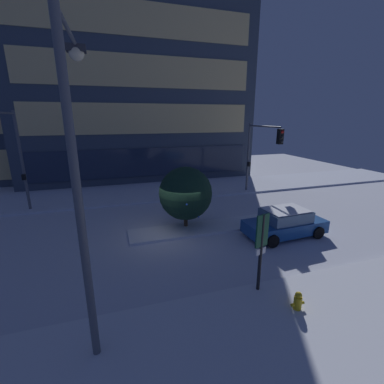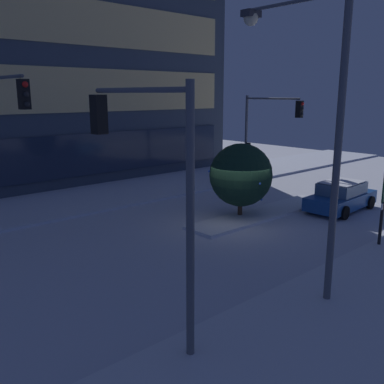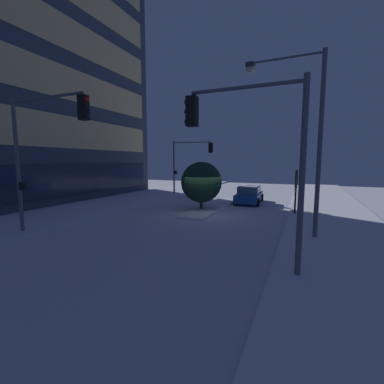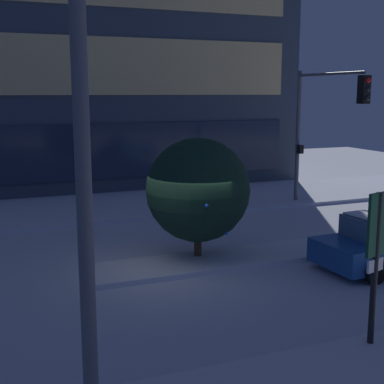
# 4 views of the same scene
# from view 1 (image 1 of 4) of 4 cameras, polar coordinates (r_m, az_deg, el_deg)

# --- Properties ---
(ground) EXTENTS (52.00, 52.00, 0.00)m
(ground) POSITION_cam_1_polar(r_m,az_deg,el_deg) (14.80, -4.06, -8.78)
(ground) COLOR silver
(curb_strip_near) EXTENTS (52.00, 5.20, 0.14)m
(curb_strip_near) POSITION_cam_1_polar(r_m,az_deg,el_deg) (8.39, 11.46, -31.10)
(curb_strip_near) COLOR silver
(curb_strip_near) RESTS_ON ground
(curb_strip_far) EXTENTS (52.00, 5.20, 0.14)m
(curb_strip_far) POSITION_cam_1_polar(r_m,az_deg,el_deg) (22.37, -8.99, -0.13)
(curb_strip_far) COLOR silver
(curb_strip_far) RESTS_ON ground
(median_strip) EXTENTS (9.00, 1.80, 0.14)m
(median_strip) POSITION_cam_1_polar(r_m,az_deg,el_deg) (15.31, 3.61, -7.61)
(median_strip) COLOR silver
(median_strip) RESTS_ON ground
(office_tower_main) EXTENTS (22.58, 11.08, 28.05)m
(office_tower_main) POSITION_cam_1_polar(r_m,az_deg,el_deg) (31.79, -12.60, 29.86)
(office_tower_main) COLOR #384251
(office_tower_main) RESTS_ON ground
(car_near) EXTENTS (4.48, 2.24, 1.49)m
(car_near) POSITION_cam_1_polar(r_m,az_deg,el_deg) (15.03, 19.39, -6.34)
(car_near) COLOR #19478C
(car_near) RESTS_ON ground
(traffic_light_corner_far_left) EXTENTS (0.32, 4.81, 6.58)m
(traffic_light_corner_far_left) POSITION_cam_1_polar(r_m,az_deg,el_deg) (18.62, -34.68, 8.00)
(traffic_light_corner_far_left) COLOR #565960
(traffic_light_corner_far_left) RESTS_ON ground
(traffic_light_corner_far_right) EXTENTS (0.32, 4.49, 5.70)m
(traffic_light_corner_far_right) POSITION_cam_1_polar(r_m,az_deg,el_deg) (21.02, 14.52, 9.30)
(traffic_light_corner_far_right) COLOR #565960
(traffic_light_corner_far_right) RESTS_ON ground
(street_lamp_arched) EXTENTS (0.56, 3.49, 8.37)m
(street_lamp_arched) POSITION_cam_1_polar(r_m,az_deg,el_deg) (7.08, -23.48, 8.58)
(street_lamp_arched) COLOR #565960
(street_lamp_arched) RESTS_ON ground
(fire_hydrant) EXTENTS (0.48, 0.26, 0.76)m
(fire_hydrant) POSITION_cam_1_polar(r_m,az_deg,el_deg) (9.90, 21.84, -21.29)
(fire_hydrant) COLOR gold
(fire_hydrant) RESTS_ON ground
(parking_info_sign) EXTENTS (0.55, 0.20, 3.03)m
(parking_info_sign) POSITION_cam_1_polar(r_m,az_deg,el_deg) (9.59, 14.71, -10.85)
(parking_info_sign) COLOR black
(parking_info_sign) RESTS_ON ground
(decorated_tree_median) EXTENTS (2.97, 2.99, 3.56)m
(decorated_tree_median) POSITION_cam_1_polar(r_m,az_deg,el_deg) (14.68, -1.40, -0.32)
(decorated_tree_median) COLOR #473323
(decorated_tree_median) RESTS_ON ground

